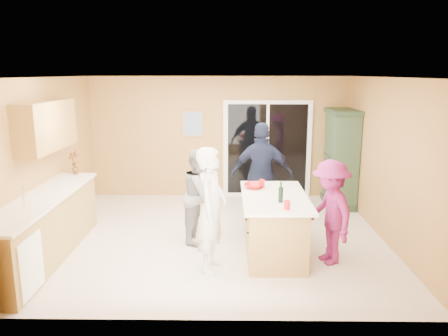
{
  "coord_description": "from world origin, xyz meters",
  "views": [
    {
      "loc": [
        0.25,
        -6.84,
        2.67
      ],
      "look_at": [
        0.15,
        0.1,
        1.15
      ],
      "focal_mm": 35.0,
      "sensor_mm": 36.0,
      "label": 1
    }
  ],
  "objects_px": {
    "green_hutch": "(341,159)",
    "woman_grey": "(201,195)",
    "woman_white": "(211,210)",
    "woman_magenta": "(330,212)",
    "kitchen_island": "(274,227)",
    "woman_navy": "(262,175)"
  },
  "relations": [
    {
      "from": "woman_white",
      "to": "woman_grey",
      "type": "height_order",
      "value": "woman_white"
    },
    {
      "from": "kitchen_island",
      "to": "woman_white",
      "type": "distance_m",
      "value": 1.12
    },
    {
      "from": "green_hutch",
      "to": "woman_navy",
      "type": "relative_size",
      "value": 1.06
    },
    {
      "from": "green_hutch",
      "to": "woman_navy",
      "type": "xyz_separation_m",
      "value": [
        -1.68,
        -1.27,
        -0.03
      ]
    },
    {
      "from": "woman_white",
      "to": "woman_navy",
      "type": "relative_size",
      "value": 0.93
    },
    {
      "from": "kitchen_island",
      "to": "woman_magenta",
      "type": "relative_size",
      "value": 1.17
    },
    {
      "from": "green_hutch",
      "to": "woman_white",
      "type": "xyz_separation_m",
      "value": [
        -2.49,
        -3.04,
        -0.1
      ]
    },
    {
      "from": "green_hutch",
      "to": "woman_grey",
      "type": "distance_m",
      "value": 3.36
    },
    {
      "from": "kitchen_island",
      "to": "green_hutch",
      "type": "relative_size",
      "value": 0.89
    },
    {
      "from": "woman_white",
      "to": "woman_grey",
      "type": "distance_m",
      "value": 1.1
    },
    {
      "from": "woman_navy",
      "to": "woman_grey",
      "type": "bearing_deg",
      "value": 40.2
    },
    {
      "from": "green_hutch",
      "to": "woman_white",
      "type": "relative_size",
      "value": 1.14
    },
    {
      "from": "kitchen_island",
      "to": "woman_magenta",
      "type": "bearing_deg",
      "value": -18.58
    },
    {
      "from": "green_hutch",
      "to": "woman_magenta",
      "type": "distance_m",
      "value": 2.92
    },
    {
      "from": "woman_white",
      "to": "woman_magenta",
      "type": "height_order",
      "value": "woman_white"
    },
    {
      "from": "green_hutch",
      "to": "woman_grey",
      "type": "bearing_deg",
      "value": -143.97
    },
    {
      "from": "woman_grey",
      "to": "green_hutch",
      "type": "bearing_deg",
      "value": -42.51
    },
    {
      "from": "woman_white",
      "to": "woman_magenta",
      "type": "relative_size",
      "value": 1.15
    },
    {
      "from": "kitchen_island",
      "to": "woman_grey",
      "type": "xyz_separation_m",
      "value": [
        -1.12,
        0.57,
        0.33
      ]
    },
    {
      "from": "green_hutch",
      "to": "woman_grey",
      "type": "xyz_separation_m",
      "value": [
        -2.71,
        -1.97,
        -0.2
      ]
    },
    {
      "from": "woman_magenta",
      "to": "woman_white",
      "type": "bearing_deg",
      "value": -97.33
    },
    {
      "from": "kitchen_island",
      "to": "woman_navy",
      "type": "distance_m",
      "value": 1.36
    }
  ]
}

